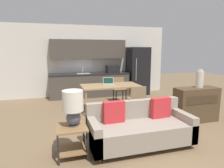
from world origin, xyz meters
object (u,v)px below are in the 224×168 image
object	(u,v)px
refrigerator	(138,71)
laptop	(108,83)
couch	(139,128)
dining_chair_near_right	(137,99)
dining_table	(110,87)
table_lamp	(73,105)
credenza	(196,105)
vase	(200,79)
dining_chair_far_right	(119,88)
side_table	(72,136)

from	to	relation	value
refrigerator	laptop	distance (m)	2.38
couch	dining_chair_near_right	size ratio (longest dim) A/B	2.25
refrigerator	couch	bearing A→B (deg)	-113.42
dining_table	table_lamp	xyz separation A→B (m)	(-1.31, -2.30, 0.18)
credenza	laptop	world-z (taller)	laptop
dining_table	dining_chair_near_right	size ratio (longest dim) A/B	2.00
credenza	dining_chair_near_right	size ratio (longest dim) A/B	1.30
refrigerator	dining_chair_near_right	world-z (taller)	refrigerator
dining_table	credenza	size ratio (longest dim) A/B	1.54
dining_table	laptop	world-z (taller)	laptop
credenza	dining_table	bearing A→B (deg)	139.98
credenza	laptop	bearing A→B (deg)	137.45
vase	couch	bearing A→B (deg)	-157.53
couch	dining_chair_far_right	size ratio (longest dim) A/B	2.25
table_lamp	vase	bearing A→B (deg)	14.55
refrigerator	dining_chair_near_right	distance (m)	2.85
laptop	couch	bearing A→B (deg)	-80.63
vase	laptop	xyz separation A→B (m)	(-1.91, 1.62, -0.26)
vase	dining_chair_far_right	distance (m)	2.69
refrigerator	dining_chair_near_right	xyz separation A→B (m)	(-1.15, -2.57, -0.45)
couch	side_table	xyz separation A→B (m)	(-1.25, -0.03, 0.01)
credenza	dining_chair_near_right	world-z (taller)	credenza
couch	vase	world-z (taller)	vase
dining_table	vase	xyz separation A→B (m)	(1.89, -1.46, 0.37)
dining_table	vase	distance (m)	2.42
dining_chair_near_right	laptop	size ratio (longest dim) A/B	2.32
dining_chair_far_right	laptop	world-z (taller)	laptop
table_lamp	dining_chair_near_right	distance (m)	2.43
side_table	laptop	size ratio (longest dim) A/B	1.44
credenza	dining_chair_far_right	distance (m)	2.62
dining_chair_far_right	dining_chair_near_right	bearing A→B (deg)	-88.11
credenza	dining_chair_far_right	xyz separation A→B (m)	(-1.26, 2.30, 0.06)
table_lamp	vase	xyz separation A→B (m)	(3.20, 0.83, 0.19)
vase	dining_chair_near_right	distance (m)	1.64
vase	laptop	size ratio (longest dim) A/B	1.24
dining_table	table_lamp	distance (m)	2.65
dining_chair_near_right	couch	bearing A→B (deg)	75.53
dining_table	side_table	bearing A→B (deg)	-120.12
dining_table	side_table	size ratio (longest dim) A/B	3.23
side_table	table_lamp	distance (m)	0.53
dining_chair_far_right	credenza	bearing A→B (deg)	-58.95
side_table	dining_chair_far_right	bearing A→B (deg)	58.68
refrigerator	dining_table	distance (m)	2.49
couch	dining_chair_near_right	distance (m)	1.67
dining_table	table_lamp	bearing A→B (deg)	-119.68
credenza	dining_chair_near_right	bearing A→B (deg)	149.13
table_lamp	credenza	bearing A→B (deg)	14.13
refrigerator	couch	xyz separation A→B (m)	(-1.78, -4.11, -0.60)
refrigerator	credenza	distance (m)	3.37
table_lamp	dining_chair_far_right	world-z (taller)	table_lamp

